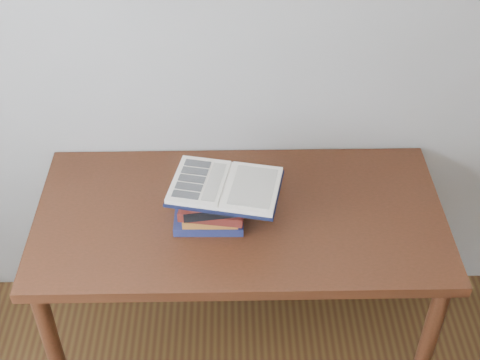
{
  "coord_description": "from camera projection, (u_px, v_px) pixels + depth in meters",
  "views": [
    {
      "loc": [
        -0.15,
        -0.33,
        2.38
      ],
      "look_at": [
        -0.12,
        1.31,
        0.98
      ],
      "focal_mm": 50.0,
      "sensor_mm": 36.0,
      "label": 1
    }
  ],
  "objects": [
    {
      "name": "book_stack",
      "position": [
        212.0,
        206.0,
        2.26
      ],
      "size": [
        0.26,
        0.2,
        0.15
      ],
      "color": "#181C48",
      "rests_on": "desk"
    },
    {
      "name": "desk",
      "position": [
        240.0,
        232.0,
        2.41
      ],
      "size": [
        1.44,
        0.72,
        0.77
      ],
      "color": "#492112",
      "rests_on": "ground"
    },
    {
      "name": "open_book",
      "position": [
        226.0,
        186.0,
        2.2
      ],
      "size": [
        0.4,
        0.32,
        0.03
      ],
      "rotation": [
        0.0,
        0.0,
        -0.21
      ],
      "color": "black",
      "rests_on": "book_stack"
    }
  ]
}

